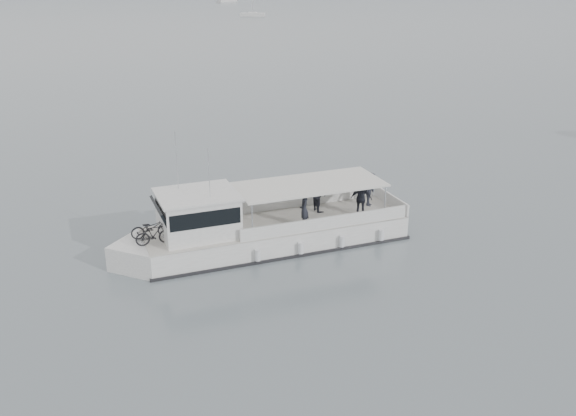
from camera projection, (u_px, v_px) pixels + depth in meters
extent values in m
plane|color=#556164|center=(238.00, 231.00, 28.13)|extent=(1400.00, 1400.00, 0.00)
cube|color=white|center=(276.00, 236.00, 26.59)|extent=(11.11, 4.26, 1.17)
cube|color=white|center=(145.00, 256.00, 24.76)|extent=(2.91, 2.91, 1.17)
cube|color=beige|center=(276.00, 223.00, 26.38)|extent=(11.11, 4.26, 0.05)
cube|color=black|center=(276.00, 244.00, 26.72)|extent=(11.30, 4.39, 0.16)
cube|color=white|center=(300.00, 201.00, 28.04)|extent=(7.17, 1.02, 0.54)
cube|color=white|center=(326.00, 223.00, 25.63)|extent=(7.17, 1.02, 0.54)
cube|color=white|center=(391.00, 200.00, 28.10)|extent=(0.46, 2.87, 0.54)
cube|color=white|center=(198.00, 215.00, 24.99)|extent=(3.18, 2.79, 1.62)
cube|color=black|center=(162.00, 217.00, 24.47)|extent=(0.79, 2.30, 1.04)
cube|color=black|center=(198.00, 209.00, 24.89)|extent=(3.00, 2.80, 0.63)
cube|color=white|center=(197.00, 194.00, 24.68)|extent=(3.38, 2.99, 0.09)
cube|color=silver|center=(309.00, 184.00, 26.34)|extent=(6.43, 3.48, 0.07)
cylinder|color=silver|center=(252.00, 222.00, 24.53)|extent=(0.06, 0.06, 1.49)
cylinder|color=silver|center=(233.00, 200.00, 26.72)|extent=(0.06, 0.06, 1.49)
cylinder|color=silver|center=(385.00, 203.00, 26.48)|extent=(0.06, 0.06, 1.49)
cylinder|color=silver|center=(357.00, 184.00, 28.68)|extent=(0.06, 0.06, 1.49)
cylinder|color=silver|center=(177.00, 161.00, 24.78)|extent=(0.03, 0.03, 2.35)
cylinder|color=silver|center=(209.00, 174.00, 23.90)|extent=(0.03, 0.03, 1.99)
cylinder|color=silver|center=(258.00, 255.00, 24.73)|extent=(0.24, 0.24, 0.45)
cylinder|color=silver|center=(301.00, 248.00, 25.35)|extent=(0.24, 0.24, 0.45)
cylinder|color=silver|center=(342.00, 241.00, 25.96)|extent=(0.24, 0.24, 0.45)
cylinder|color=silver|center=(381.00, 235.00, 26.57)|extent=(0.24, 0.24, 0.45)
imported|color=black|center=(151.00, 228.00, 24.84)|extent=(1.60, 0.74, 0.81)
imported|color=black|center=(154.00, 234.00, 24.20)|extent=(1.47, 0.58, 0.86)
imported|color=#22242E|center=(304.00, 209.00, 25.71)|extent=(0.48, 0.62, 1.52)
imported|color=#22242E|center=(318.00, 194.00, 27.39)|extent=(0.72, 0.84, 1.52)
imported|color=#22242E|center=(361.00, 199.00, 26.86)|extent=(0.96, 0.69, 1.52)
imported|color=#22242E|center=(370.00, 190.00, 27.95)|extent=(1.01, 1.13, 1.52)
cube|color=white|center=(227.00, 1.00, 190.18)|extent=(6.59, 5.31, 0.75)
cube|color=white|center=(227.00, 0.00, 190.06)|extent=(2.91, 2.77, 0.45)
cube|color=white|center=(253.00, 15.00, 139.67)|extent=(5.51, 3.55, 0.75)
cube|color=white|center=(253.00, 13.00, 139.55)|extent=(2.26, 2.06, 0.45)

